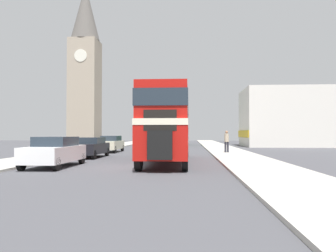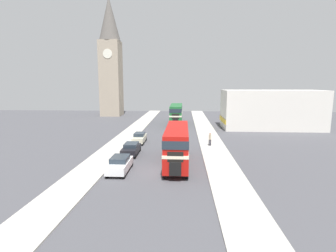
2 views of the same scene
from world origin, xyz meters
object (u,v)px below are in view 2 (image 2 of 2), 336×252
at_px(pedestrian_walking, 210,138).
at_px(church_tower, 110,56).
at_px(bus_distant, 176,113).
at_px(car_parked_far, 139,138).
at_px(double_decker_bus, 177,142).
at_px(car_parked_mid, 131,149).
at_px(car_parked_near, 120,164).

bearing_deg(pedestrian_walking, church_tower, 123.70).
height_order(bus_distant, car_parked_far, bus_distant).
distance_m(double_decker_bus, pedestrian_walking, 9.64).
distance_m(double_decker_bus, bus_distant, 29.26).
xyz_separation_m(car_parked_mid, car_parked_far, (-0.09, 6.62, 0.02)).
relative_size(bus_distant, car_parked_far, 2.56).
distance_m(car_parked_mid, church_tower, 45.37).
xyz_separation_m(car_parked_near, car_parked_far, (-0.28, 13.12, -0.02)).
xyz_separation_m(car_parked_near, church_tower, (-13.72, 47.00, 15.30)).
bearing_deg(car_parked_mid, church_tower, 108.49).
distance_m(car_parked_near, car_parked_mid, 6.51).
bearing_deg(bus_distant, church_tower, 141.08).
xyz_separation_m(bus_distant, car_parked_near, (-4.62, -32.18, -1.72)).
distance_m(double_decker_bus, car_parked_near, 6.53).
distance_m(double_decker_bus, car_parked_far, 11.88).
relative_size(bus_distant, church_tower, 0.34).
relative_size(car_parked_far, pedestrian_walking, 2.32).
bearing_deg(double_decker_bus, pedestrian_walking, 62.63).
bearing_deg(car_parked_far, bus_distant, 75.59).
distance_m(bus_distant, car_parked_mid, 26.18).
height_order(double_decker_bus, bus_distant, bus_distant).
distance_m(car_parked_near, church_tower, 51.29).
bearing_deg(car_parked_mid, double_decker_bus, -31.66).
bearing_deg(car_parked_far, pedestrian_walking, -9.39).
bearing_deg(double_decker_bus, car_parked_near, -152.34).
relative_size(bus_distant, pedestrian_walking, 5.92).
relative_size(car_parked_far, church_tower, 0.13).
height_order(bus_distant, car_parked_near, bus_distant).
distance_m(double_decker_bus, car_parked_mid, 7.00).
xyz_separation_m(car_parked_far, pedestrian_walking, (10.28, -1.70, 0.38)).
bearing_deg(pedestrian_walking, car_parked_near, -131.19).
relative_size(double_decker_bus, church_tower, 0.35).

